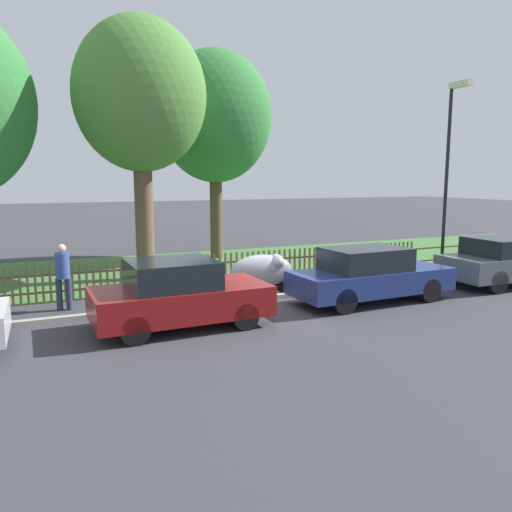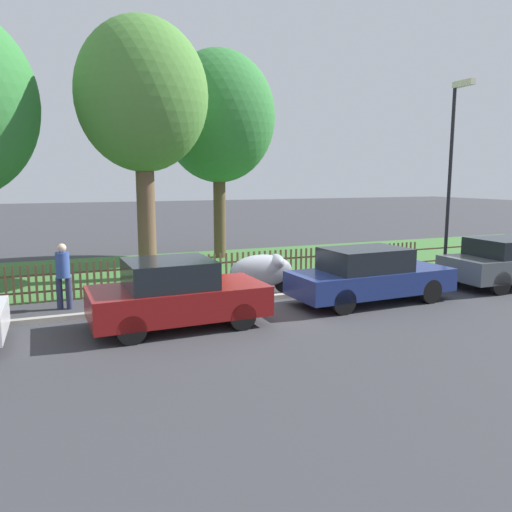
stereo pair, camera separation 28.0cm
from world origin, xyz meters
name	(u,v)px [view 2 (the right image)]	position (x,y,z in m)	size (l,w,h in m)	color
ground_plane	(249,303)	(0.00, 0.00, 0.00)	(120.00, 120.00, 0.00)	#38383D
kerb_stone	(248,300)	(0.00, 0.10, 0.06)	(39.34, 0.20, 0.12)	#9E998E
grass_strip	(191,267)	(0.00, 5.70, 0.01)	(39.34, 7.28, 0.01)	#3D7033
park_fence	(223,270)	(0.00, 2.07, 0.51)	(39.34, 0.05, 1.02)	brown
parked_car_navy_estate	(176,294)	(-2.25, -1.36, 0.73)	(3.81, 1.91, 1.48)	maroon
parked_car_red_compact	(369,275)	(2.90, -1.17, 0.72)	(4.39, 1.77, 1.44)	navy
parked_car_white_van	(510,262)	(8.02, -1.08, 0.74)	(4.20, 1.91, 1.45)	#51565B
covered_motorcycle	(263,270)	(0.71, 0.74, 0.68)	(1.92, 0.86, 1.13)	black
tree_behind_motorcycle	(142,98)	(-1.84, 4.23, 5.67)	(4.05, 4.05, 8.06)	brown
tree_mid_park	(219,118)	(1.71, 7.51, 5.58)	(4.47, 4.47, 8.19)	brown
pedestrian_near_fence	(63,272)	(-4.46, 1.16, 0.93)	(0.42, 0.42, 1.64)	#2D3351
street_lamp	(453,158)	(7.17, 0.60, 3.83)	(0.20, 0.79, 6.16)	black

